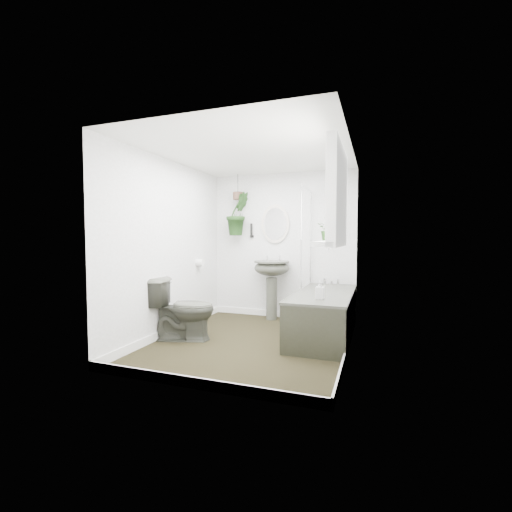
% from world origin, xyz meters
% --- Properties ---
extents(floor, '(2.30, 2.80, 0.02)m').
position_xyz_m(floor, '(0.00, 0.00, -0.01)').
color(floor, black).
rests_on(floor, ground).
extents(ceiling, '(2.30, 2.80, 0.02)m').
position_xyz_m(ceiling, '(0.00, 0.00, 2.31)').
color(ceiling, white).
rests_on(ceiling, ground).
extents(wall_back, '(2.30, 0.02, 2.30)m').
position_xyz_m(wall_back, '(0.00, 1.41, 1.15)').
color(wall_back, white).
rests_on(wall_back, ground).
extents(wall_front, '(2.30, 0.02, 2.30)m').
position_xyz_m(wall_front, '(0.00, -1.41, 1.15)').
color(wall_front, white).
rests_on(wall_front, ground).
extents(wall_left, '(0.02, 2.80, 2.30)m').
position_xyz_m(wall_left, '(-1.16, 0.00, 1.15)').
color(wall_left, white).
rests_on(wall_left, ground).
extents(wall_right, '(0.02, 2.80, 2.30)m').
position_xyz_m(wall_right, '(1.16, 0.00, 1.15)').
color(wall_right, white).
rests_on(wall_right, ground).
extents(skirting, '(2.30, 2.80, 0.10)m').
position_xyz_m(skirting, '(0.00, 0.00, 0.05)').
color(skirting, white).
rests_on(skirting, floor).
extents(bathtub, '(0.72, 1.72, 0.58)m').
position_xyz_m(bathtub, '(0.80, 0.50, 0.29)').
color(bathtub, '#404239').
rests_on(bathtub, floor).
extents(bath_screen, '(0.04, 0.72, 1.40)m').
position_xyz_m(bath_screen, '(0.47, 0.99, 1.28)').
color(bath_screen, silver).
rests_on(bath_screen, bathtub).
extents(shower_box, '(0.20, 0.10, 0.35)m').
position_xyz_m(shower_box, '(0.80, 1.34, 1.55)').
color(shower_box, white).
rests_on(shower_box, wall_back).
extents(oval_mirror, '(0.46, 0.03, 0.62)m').
position_xyz_m(oval_mirror, '(-0.11, 1.37, 1.50)').
color(oval_mirror, beige).
rests_on(oval_mirror, wall_back).
extents(wall_sconce, '(0.04, 0.04, 0.22)m').
position_xyz_m(wall_sconce, '(-0.51, 1.36, 1.40)').
color(wall_sconce, black).
rests_on(wall_sconce, wall_back).
extents(toilet_roll_holder, '(0.11, 0.11, 0.11)m').
position_xyz_m(toilet_roll_holder, '(-1.10, 0.70, 0.90)').
color(toilet_roll_holder, white).
rests_on(toilet_roll_holder, wall_left).
extents(window_recess, '(0.08, 1.00, 0.90)m').
position_xyz_m(window_recess, '(1.09, -0.70, 1.65)').
color(window_recess, white).
rests_on(window_recess, wall_right).
extents(window_sill, '(0.18, 1.00, 0.04)m').
position_xyz_m(window_sill, '(1.02, -0.70, 1.23)').
color(window_sill, white).
rests_on(window_sill, wall_right).
extents(window_blinds, '(0.01, 0.86, 0.76)m').
position_xyz_m(window_blinds, '(1.04, -0.70, 1.65)').
color(window_blinds, white).
rests_on(window_blinds, wall_right).
extents(toilet, '(0.86, 0.64, 0.78)m').
position_xyz_m(toilet, '(-0.85, -0.19, 0.39)').
color(toilet, '#404239').
rests_on(toilet, floor).
extents(pedestal_sink, '(0.63, 0.57, 0.93)m').
position_xyz_m(pedestal_sink, '(-0.11, 1.19, 0.46)').
color(pedestal_sink, '#404239').
rests_on(pedestal_sink, floor).
extents(sill_plant, '(0.24, 0.22, 0.23)m').
position_xyz_m(sill_plant, '(0.97, -0.40, 1.37)').
color(sill_plant, black).
rests_on(sill_plant, window_sill).
extents(hanging_plant, '(0.49, 0.49, 0.70)m').
position_xyz_m(hanging_plant, '(-0.70, 1.25, 1.66)').
color(hanging_plant, black).
rests_on(hanging_plant, ceiling).
extents(soap_bottle, '(0.09, 0.10, 0.20)m').
position_xyz_m(soap_bottle, '(0.82, 0.02, 0.68)').
color(soap_bottle, '#352B2A').
rests_on(soap_bottle, bathtub).
extents(hanging_pot, '(0.16, 0.16, 0.12)m').
position_xyz_m(hanging_pot, '(-0.70, 1.25, 1.95)').
color(hanging_pot, brown).
rests_on(hanging_pot, ceiling).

